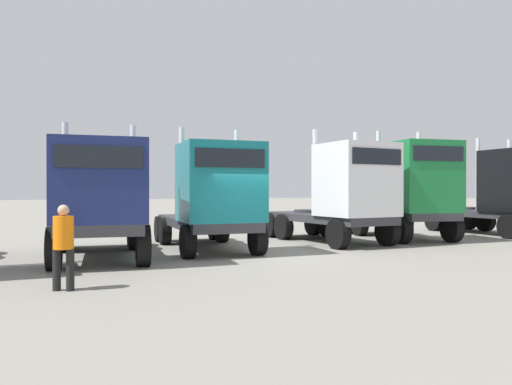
% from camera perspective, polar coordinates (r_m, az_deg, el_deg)
% --- Properties ---
extents(ground, '(200.00, 200.00, 0.00)m').
position_cam_1_polar(ground, '(15.06, -0.78, -7.45)').
color(ground, gray).
extents(semi_truck_navy, '(3.57, 6.60, 3.97)m').
position_cam_1_polar(semi_truck_navy, '(14.69, -17.50, -0.73)').
color(semi_truck_navy, '#333338').
rests_on(semi_truck_navy, ground).
extents(semi_truck_teal, '(3.31, 6.63, 4.08)m').
position_cam_1_polar(semi_truck_teal, '(16.20, -4.89, -0.59)').
color(semi_truck_teal, '#333338').
rests_on(semi_truck_teal, ground).
extents(semi_truck_white, '(2.57, 6.09, 4.30)m').
position_cam_1_polar(semi_truck_white, '(18.75, 10.17, -0.12)').
color(semi_truck_white, '#333338').
rests_on(semi_truck_white, ground).
extents(semi_truck_green, '(3.70, 6.20, 4.51)m').
position_cam_1_polar(semi_truck_green, '(21.00, 17.38, 0.39)').
color(semi_truck_green, '#333338').
rests_on(semi_truck_green, ground).
extents(semi_truck_black, '(3.05, 5.89, 4.38)m').
position_cam_1_polar(semi_truck_black, '(24.62, 27.01, 0.12)').
color(semi_truck_black, '#333338').
rests_on(semi_truck_black, ground).
extents(visitor_in_hivis, '(0.55, 0.55, 1.73)m').
position_cam_1_polar(visitor_in_hivis, '(10.74, -21.24, -5.20)').
color(visitor_in_hivis, black).
rests_on(visitor_in_hivis, ground).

